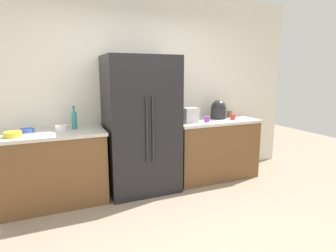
# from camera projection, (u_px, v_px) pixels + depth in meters

# --- Properties ---
(ground_plane) EXTENTS (11.11, 11.11, 0.00)m
(ground_plane) POSITION_uv_depth(u_px,v_px,m) (184.00, 244.00, 2.67)
(ground_plane) COLOR gray
(kitchen_back_panel) EXTENTS (5.55, 0.10, 2.80)m
(kitchen_back_panel) POSITION_uv_depth(u_px,v_px,m) (130.00, 89.00, 4.04)
(kitchen_back_panel) COLOR silver
(kitchen_back_panel) RESTS_ON ground_plane
(counter_left) EXTENTS (1.24, 0.66, 0.92)m
(counter_left) POSITION_uv_depth(u_px,v_px,m) (55.00, 168.00, 3.45)
(counter_left) COLOR brown
(counter_left) RESTS_ON ground_plane
(counter_right) EXTENTS (1.35, 0.66, 0.92)m
(counter_right) POSITION_uv_depth(u_px,v_px,m) (213.00, 148.00, 4.35)
(counter_right) COLOR brown
(counter_right) RESTS_ON ground_plane
(refrigerator) EXTENTS (0.95, 0.70, 1.85)m
(refrigerator) POSITION_uv_depth(u_px,v_px,m) (141.00, 125.00, 3.77)
(refrigerator) COLOR black
(refrigerator) RESTS_ON ground_plane
(toaster) EXTENTS (0.21, 0.16, 0.21)m
(toaster) POSITION_uv_depth(u_px,v_px,m) (191.00, 115.00, 4.00)
(toaster) COLOR silver
(toaster) RESTS_ON counter_right
(rice_cooker) EXTENTS (0.24, 0.24, 0.29)m
(rice_cooker) POSITION_uv_depth(u_px,v_px,m) (218.00, 110.00, 4.35)
(rice_cooker) COLOR #262628
(rice_cooker) RESTS_ON counter_right
(bottle_a) EXTENTS (0.07, 0.07, 0.29)m
(bottle_a) POSITION_uv_depth(u_px,v_px,m) (74.00, 120.00, 3.54)
(bottle_a) COLOR teal
(bottle_a) RESTS_ON counter_left
(cup_a) EXTENTS (0.08, 0.08, 0.09)m
(cup_a) POSITION_uv_depth(u_px,v_px,m) (230.00, 114.00, 4.56)
(cup_a) COLOR brown
(cup_a) RESTS_ON counter_right
(cup_b) EXTENTS (0.07, 0.07, 0.08)m
(cup_b) POSITION_uv_depth(u_px,v_px,m) (233.00, 117.00, 4.27)
(cup_b) COLOR red
(cup_b) RESTS_ON counter_right
(cup_c) EXTENTS (0.08, 0.08, 0.08)m
(cup_c) POSITION_uv_depth(u_px,v_px,m) (207.00, 119.00, 4.06)
(cup_c) COLOR purple
(cup_c) RESTS_ON counter_right
(bowl_a) EXTENTS (0.15, 0.15, 0.05)m
(bowl_a) POSITION_uv_depth(u_px,v_px,m) (27.00, 130.00, 3.34)
(bowl_a) COLOR blue
(bowl_a) RESTS_ON counter_left
(bowl_b) EXTENTS (0.15, 0.15, 0.07)m
(bowl_b) POSITION_uv_depth(u_px,v_px,m) (62.00, 128.00, 3.43)
(bowl_b) COLOR white
(bowl_b) RESTS_ON counter_left
(bowl_c) EXTENTS (0.19, 0.19, 0.06)m
(bowl_c) POSITION_uv_depth(u_px,v_px,m) (13.00, 134.00, 3.09)
(bowl_c) COLOR yellow
(bowl_c) RESTS_ON counter_left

